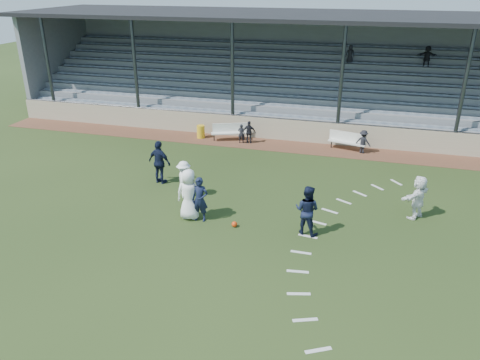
# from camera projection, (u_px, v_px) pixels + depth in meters

# --- Properties ---
(ground) EXTENTS (90.00, 90.00, 0.00)m
(ground) POSITION_uv_depth(u_px,v_px,m) (221.00, 241.00, 16.55)
(ground) COLOR #253716
(ground) RESTS_ON ground
(cinder_track) EXTENTS (34.00, 2.00, 0.02)m
(cinder_track) POSITION_uv_depth(u_px,v_px,m) (279.00, 146.00, 25.81)
(cinder_track) COLOR brown
(cinder_track) RESTS_ON ground
(retaining_wall) EXTENTS (34.00, 0.18, 1.20)m
(retaining_wall) POSITION_uv_depth(u_px,v_px,m) (283.00, 130.00, 26.50)
(retaining_wall) COLOR tan
(retaining_wall) RESTS_ON ground
(bench_left) EXTENTS (2.01, 1.17, 0.95)m
(bench_left) POSITION_uv_depth(u_px,v_px,m) (230.00, 130.00, 26.47)
(bench_left) COLOR silver
(bench_left) RESTS_ON cinder_track
(bench_right) EXTENTS (2.04, 0.91, 0.95)m
(bench_right) POSITION_uv_depth(u_px,v_px,m) (347.00, 139.00, 24.98)
(bench_right) COLOR silver
(bench_right) RESTS_ON cinder_track
(trash_bin) EXTENTS (0.46, 0.46, 0.73)m
(trash_bin) POSITION_uv_depth(u_px,v_px,m) (201.00, 132.00, 26.89)
(trash_bin) COLOR yellow
(trash_bin) RESTS_ON cinder_track
(football) EXTENTS (0.21, 0.21, 0.21)m
(football) POSITION_uv_depth(u_px,v_px,m) (234.00, 224.00, 17.43)
(football) COLOR red
(football) RESTS_ON ground
(player_white_lead) EXTENTS (1.04, 0.73, 2.01)m
(player_white_lead) POSITION_uv_depth(u_px,v_px,m) (189.00, 194.00, 17.71)
(player_white_lead) COLOR white
(player_white_lead) RESTS_ON ground
(player_navy_lead) EXTENTS (0.65, 0.44, 1.75)m
(player_navy_lead) POSITION_uv_depth(u_px,v_px,m) (200.00, 199.00, 17.62)
(player_navy_lead) COLOR #121933
(player_navy_lead) RESTS_ON ground
(player_navy_mid) EXTENTS (1.05, 0.90, 1.87)m
(player_navy_mid) POSITION_uv_depth(u_px,v_px,m) (307.00, 210.00, 16.68)
(player_navy_mid) COLOR #121933
(player_navy_mid) RESTS_ON ground
(player_white_wing) EXTENTS (1.00, 1.19, 1.60)m
(player_white_wing) POSITION_uv_depth(u_px,v_px,m) (184.00, 179.00, 19.53)
(player_white_wing) COLOR white
(player_white_wing) RESTS_ON ground
(player_navy_wing) EXTENTS (1.25, 0.77, 1.98)m
(player_navy_wing) POSITION_uv_depth(u_px,v_px,m) (160.00, 162.00, 20.80)
(player_navy_wing) COLOR #121933
(player_navy_wing) RESTS_ON ground
(player_white_back) EXTENTS (1.36, 1.60, 1.74)m
(player_white_back) POSITION_uv_depth(u_px,v_px,m) (418.00, 197.00, 17.82)
(player_white_back) COLOR white
(player_white_back) RESTS_ON ground
(sub_left_near) EXTENTS (0.41, 0.29, 1.08)m
(sub_left_near) POSITION_uv_depth(u_px,v_px,m) (241.00, 134.00, 26.00)
(sub_left_near) COLOR black
(sub_left_near) RESTS_ON cinder_track
(sub_left_far) EXTENTS (0.76, 0.36, 1.26)m
(sub_left_far) POSITION_uv_depth(u_px,v_px,m) (249.00, 132.00, 25.92)
(sub_left_far) COLOR black
(sub_left_far) RESTS_ON cinder_track
(sub_right) EXTENTS (0.91, 0.68, 1.25)m
(sub_right) POSITION_uv_depth(u_px,v_px,m) (363.00, 142.00, 24.46)
(sub_right) COLOR black
(sub_right) RESTS_ON cinder_track
(grandstand) EXTENTS (34.60, 9.00, 6.61)m
(grandstand) POSITION_uv_depth(u_px,v_px,m) (298.00, 85.00, 30.01)
(grandstand) COLOR gray
(grandstand) RESTS_ON ground
(penalty_arc) EXTENTS (3.89, 14.63, 0.01)m
(penalty_arc) POSITION_uv_depth(u_px,v_px,m) (339.00, 258.00, 15.53)
(penalty_arc) COLOR silver
(penalty_arc) RESTS_ON ground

